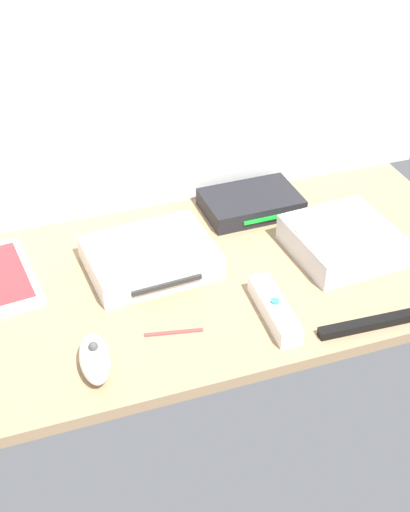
{
  "coord_description": "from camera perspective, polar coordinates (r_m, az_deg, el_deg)",
  "views": [
    {
      "loc": [
        -30.77,
        -89.06,
        73.41
      ],
      "look_at": [
        0.0,
        0.0,
        4.0
      ],
      "focal_mm": 49.47,
      "sensor_mm": 36.0,
      "label": 1
    }
  ],
  "objects": [
    {
      "name": "sensor_bar",
      "position": [
        1.13,
        14.78,
        -4.97
      ],
      "size": [
        24.06,
        2.87,
        1.4
      ],
      "primitive_type": "cube",
      "rotation": [
        0.0,
        0.0,
        -0.04
      ],
      "color": "black",
      "rests_on": "ground_plane"
    },
    {
      "name": "ground_plane",
      "position": [
        1.2,
        -0.0,
        -1.92
      ],
      "size": [
        100.0,
        48.0,
        2.0
      ],
      "primitive_type": "cube",
      "color": "#9E7F5B",
      "rests_on": "ground"
    },
    {
      "name": "game_console",
      "position": [
        1.2,
        -4.46,
        -0.1
      ],
      "size": [
        22.08,
        17.63,
        4.4
      ],
      "rotation": [
        0.0,
        0.0,
        0.07
      ],
      "color": "white",
      "rests_on": "ground_plane"
    },
    {
      "name": "network_router",
      "position": [
        1.35,
        3.72,
        4.32
      ],
      "size": [
        18.25,
        12.67,
        3.4
      ],
      "rotation": [
        0.0,
        0.0,
        0.02
      ],
      "color": "black",
      "rests_on": "ground_plane"
    },
    {
      "name": "mini_computer",
      "position": [
        1.25,
        11.03,
        1.26
      ],
      "size": [
        18.16,
        18.16,
        5.3
      ],
      "rotation": [
        0.0,
        0.0,
        0.07
      ],
      "color": "silver",
      "rests_on": "ground_plane"
    },
    {
      "name": "remote_nunchuk",
      "position": [
        1.03,
        -8.9,
        -8.19
      ],
      "size": [
        5.35,
        10.38,
        5.1
      ],
      "rotation": [
        0.0,
        0.0,
        -0.1
      ],
      "color": "white",
      "rests_on": "ground_plane"
    },
    {
      "name": "stylus_pen",
      "position": [
        1.08,
        -2.54,
        -6.09
      ],
      "size": [
        8.97,
        2.4,
        0.7
      ],
      "primitive_type": "cylinder",
      "rotation": [
        0.0,
        1.57,
        2.95
      ],
      "color": "red",
      "rests_on": "ground_plane"
    },
    {
      "name": "back_wall",
      "position": [
        1.25,
        -3.86,
        16.92
      ],
      "size": [
        110.0,
        1.2,
        64.0
      ],
      "primitive_type": "cube",
      "color": "silver",
      "rests_on": "ground"
    },
    {
      "name": "remote_wand",
      "position": [
        1.11,
        5.63,
        -4.32
      ],
      "size": [
        4.21,
        14.94,
        3.4
      ],
      "rotation": [
        0.0,
        0.0,
        -0.04
      ],
      "color": "white",
      "rests_on": "ground_plane"
    }
  ]
}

